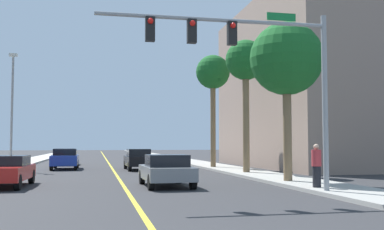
{
  "coord_description": "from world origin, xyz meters",
  "views": [
    {
      "loc": [
        -1.2,
        -5.79,
        1.83
      ],
      "look_at": [
        3.27,
        15.65,
        3.22
      ],
      "focal_mm": 43.01,
      "sensor_mm": 36.0,
      "label": 1
    }
  ],
  "objects_px": {
    "palm_near": "(286,60)",
    "palm_mid": "(246,64)",
    "car_silver": "(65,156)",
    "palm_far": "(213,75)",
    "car_black": "(138,159)",
    "car_red": "(7,170)",
    "car_gray": "(166,170)",
    "pedestrian": "(317,166)",
    "car_blue": "(65,159)",
    "street_lamp": "(12,104)",
    "traffic_signal_mast": "(253,57)"
  },
  "relations": [
    {
      "from": "palm_near",
      "to": "palm_mid",
      "type": "xyz_separation_m",
      "value": [
        0.22,
        6.62,
        0.98
      ]
    },
    {
      "from": "palm_near",
      "to": "car_silver",
      "type": "relative_size",
      "value": 1.6
    },
    {
      "from": "palm_far",
      "to": "car_black",
      "type": "relative_size",
      "value": 1.93
    },
    {
      "from": "car_red",
      "to": "car_silver",
      "type": "bearing_deg",
      "value": -91.28
    },
    {
      "from": "palm_near",
      "to": "palm_far",
      "type": "xyz_separation_m",
      "value": [
        -0.13,
        13.25,
        1.28
      ]
    },
    {
      "from": "car_gray",
      "to": "pedestrian",
      "type": "distance_m",
      "value": 6.27
    },
    {
      "from": "car_blue",
      "to": "palm_near",
      "type": "bearing_deg",
      "value": -54.35
    },
    {
      "from": "car_gray",
      "to": "pedestrian",
      "type": "xyz_separation_m",
      "value": [
        5.45,
        -3.09,
        0.28
      ]
    },
    {
      "from": "car_blue",
      "to": "car_red",
      "type": "relative_size",
      "value": 1.02
    },
    {
      "from": "palm_far",
      "to": "car_silver",
      "type": "height_order",
      "value": "palm_far"
    },
    {
      "from": "car_black",
      "to": "car_silver",
      "type": "bearing_deg",
      "value": 120.53
    },
    {
      "from": "palm_mid",
      "to": "palm_near",
      "type": "bearing_deg",
      "value": -91.94
    },
    {
      "from": "palm_near",
      "to": "pedestrian",
      "type": "relative_size",
      "value": 4.38
    },
    {
      "from": "palm_mid",
      "to": "car_black",
      "type": "relative_size",
      "value": 1.85
    },
    {
      "from": "palm_near",
      "to": "pedestrian",
      "type": "bearing_deg",
      "value": -93.91
    },
    {
      "from": "palm_near",
      "to": "car_silver",
      "type": "distance_m",
      "value": 25.08
    },
    {
      "from": "pedestrian",
      "to": "palm_far",
      "type": "bearing_deg",
      "value": 141.48
    },
    {
      "from": "car_gray",
      "to": "pedestrian",
      "type": "relative_size",
      "value": 2.43
    },
    {
      "from": "palm_near",
      "to": "pedestrian",
      "type": "xyz_separation_m",
      "value": [
        -0.22,
        -3.26,
        -4.75
      ]
    },
    {
      "from": "car_silver",
      "to": "pedestrian",
      "type": "xyz_separation_m",
      "value": [
        11.08,
        -25.08,
        0.23
      ]
    },
    {
      "from": "car_gray",
      "to": "car_silver",
      "type": "bearing_deg",
      "value": 103.12
    },
    {
      "from": "palm_near",
      "to": "palm_mid",
      "type": "distance_m",
      "value": 6.7
    },
    {
      "from": "car_black",
      "to": "car_red",
      "type": "height_order",
      "value": "car_black"
    },
    {
      "from": "street_lamp",
      "to": "car_gray",
      "type": "bearing_deg",
      "value": -58.95
    },
    {
      "from": "pedestrian",
      "to": "palm_near",
      "type": "bearing_deg",
      "value": 137.88
    },
    {
      "from": "street_lamp",
      "to": "palm_near",
      "type": "distance_m",
      "value": 20.56
    },
    {
      "from": "car_blue",
      "to": "car_red",
      "type": "distance_m",
      "value": 13.86
    },
    {
      "from": "street_lamp",
      "to": "palm_mid",
      "type": "bearing_deg",
      "value": -28.17
    },
    {
      "from": "traffic_signal_mast",
      "to": "palm_mid",
      "type": "height_order",
      "value": "palm_mid"
    },
    {
      "from": "car_black",
      "to": "pedestrian",
      "type": "relative_size",
      "value": 2.58
    },
    {
      "from": "car_silver",
      "to": "pedestrian",
      "type": "relative_size",
      "value": 2.74
    },
    {
      "from": "palm_far",
      "to": "pedestrian",
      "type": "distance_m",
      "value": 17.58
    },
    {
      "from": "car_black",
      "to": "palm_far",
      "type": "bearing_deg",
      "value": 2.73
    },
    {
      "from": "palm_near",
      "to": "car_blue",
      "type": "distance_m",
      "value": 19.11
    },
    {
      "from": "palm_mid",
      "to": "car_silver",
      "type": "bearing_deg",
      "value": 127.19
    },
    {
      "from": "street_lamp",
      "to": "palm_mid",
      "type": "xyz_separation_m",
      "value": [
        14.74,
        -7.9,
        2.07
      ]
    },
    {
      "from": "car_blue",
      "to": "car_black",
      "type": "bearing_deg",
      "value": -22.47
    },
    {
      "from": "street_lamp",
      "to": "pedestrian",
      "type": "distance_m",
      "value": 23.11
    },
    {
      "from": "traffic_signal_mast",
      "to": "street_lamp",
      "type": "height_order",
      "value": "street_lamp"
    },
    {
      "from": "car_red",
      "to": "car_blue",
      "type": "bearing_deg",
      "value": -94.65
    },
    {
      "from": "car_gray",
      "to": "car_blue",
      "type": "bearing_deg",
      "value": 107.64
    },
    {
      "from": "palm_mid",
      "to": "car_black",
      "type": "bearing_deg",
      "value": 133.61
    },
    {
      "from": "street_lamp",
      "to": "car_red",
      "type": "xyz_separation_m",
      "value": [
        2.16,
        -13.37,
        -3.94
      ]
    },
    {
      "from": "palm_far",
      "to": "car_silver",
      "type": "distance_m",
      "value": 15.41
    },
    {
      "from": "street_lamp",
      "to": "car_blue",
      "type": "distance_m",
      "value": 5.36
    },
    {
      "from": "car_silver",
      "to": "car_black",
      "type": "bearing_deg",
      "value": -56.86
    },
    {
      "from": "pedestrian",
      "to": "car_silver",
      "type": "bearing_deg",
      "value": 165.63
    },
    {
      "from": "car_silver",
      "to": "car_red",
      "type": "bearing_deg",
      "value": -91.76
    },
    {
      "from": "palm_far",
      "to": "pedestrian",
      "type": "xyz_separation_m",
      "value": [
        -0.09,
        -16.51,
        -6.03
      ]
    },
    {
      "from": "palm_far",
      "to": "car_black",
      "type": "bearing_deg",
      "value": -175.8
    }
  ]
}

